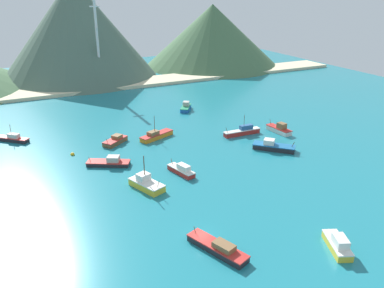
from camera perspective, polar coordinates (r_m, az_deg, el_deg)
The scene contains 18 objects.
ground at distance 90.43m, azimuth -7.44°, elevation -3.52°, with size 260.00×280.00×0.50m.
fishing_boat_0 at distance 114.81m, azimuth -24.70°, elevation 0.73°, with size 9.32×8.97×4.71m.
fishing_boat_1 at distance 63.10m, azimuth 3.80°, elevation -14.69°, with size 6.17×11.00×2.23m.
fishing_boat_2 at distance 67.14m, azimuth 20.30°, elevation -13.41°, with size 5.06×7.40×2.69m.
fishing_boat_3 at distance 92.30m, azimuth -11.83°, elevation -2.60°, with size 9.93×7.35×2.26m.
fishing_boat_4 at distance 86.34m, azimuth -1.50°, elevation -3.77°, with size 3.86×7.72×2.39m.
fishing_boat_5 at distance 100.83m, azimuth 11.63°, elevation -0.34°, with size 9.56×9.65×2.78m.
fishing_boat_7 at distance 113.05m, azimuth 12.48°, elevation 2.11°, with size 3.30×8.29×2.99m.
fishing_boat_8 at distance 109.66m, azimuth 7.30°, elevation 1.82°, with size 10.92×2.09×5.64m.
fishing_boat_9 at distance 80.92m, azimuth -6.62°, elevation -5.69°, with size 5.84×8.67×7.00m.
fishing_boat_10 at distance 104.68m, azimuth -10.99°, elevation 0.48°, with size 7.52×6.60×2.48m.
fishing_boat_11 at distance 130.87m, azimuth -0.90°, elevation 5.32°, with size 6.24×7.38×2.67m.
fishing_boat_12 at distance 106.62m, azimuth -5.19°, elevation 1.25°, with size 10.38×6.18×6.42m.
buoy_0 at distance 100.26m, azimuth -16.86°, elevation -1.44°, with size 0.96×0.96×0.96m.
beach_strip at distance 162.18m, azimuth -16.72°, elevation 7.56°, with size 247.00×14.87×1.20m, color beige.
hill_central at distance 184.18m, azimuth -16.30°, elevation 15.69°, with size 67.31×67.31×41.90m.
hill_east at distance 205.96m, azimuth 2.93°, elevation 15.38°, with size 67.18×67.18×29.85m.
radio_tower at distance 162.34m, azimuth -13.51°, elevation 14.60°, with size 3.77×3.02×37.70m.
Camera 1 is at (-25.43, -47.73, 38.32)m, focal length 36.98 mm.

